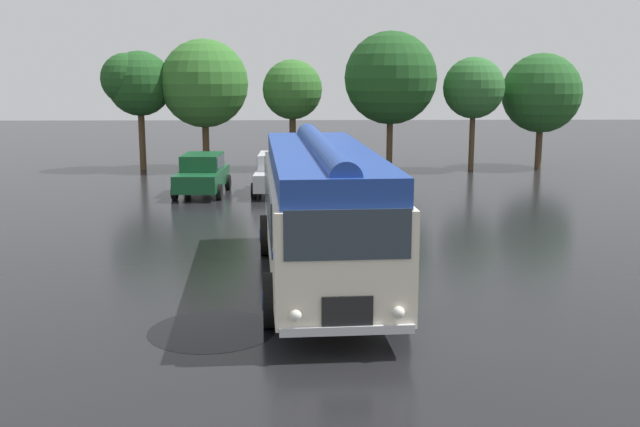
% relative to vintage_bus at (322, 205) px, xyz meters
% --- Properties ---
extents(ground_plane, '(120.00, 120.00, 0.00)m').
position_rel_vintage_bus_xyz_m(ground_plane, '(0.20, 0.50, -1.89)').
color(ground_plane, black).
extents(vintage_bus, '(3.32, 10.26, 3.49)m').
position_rel_vintage_bus_xyz_m(vintage_bus, '(0.00, 0.00, 0.00)').
color(vintage_bus, silver).
rests_on(vintage_bus, ground).
extents(car_near_left, '(2.09, 4.26, 1.66)m').
position_rel_vintage_bus_xyz_m(car_near_left, '(-4.57, 13.19, -1.05)').
color(car_near_left, '#144C28').
rests_on(car_near_left, ground).
extents(car_mid_left, '(2.01, 4.23, 1.66)m').
position_rel_vintage_bus_xyz_m(car_mid_left, '(-1.48, 13.40, -1.05)').
color(car_mid_left, '#B7BABF').
rests_on(car_mid_left, ground).
extents(car_mid_right, '(2.08, 4.26, 1.66)m').
position_rel_vintage_bus_xyz_m(car_mid_right, '(1.37, 13.26, -1.05)').
color(car_mid_right, '#4C5156').
rests_on(car_mid_right, ground).
extents(tree_far_left, '(3.51, 3.28, 6.03)m').
position_rel_vintage_bus_xyz_m(tree_far_left, '(-8.86, 21.16, 2.55)').
color(tree_far_left, '#4C3823').
rests_on(tree_far_left, ground).
extents(tree_left_of_centre, '(4.49, 4.49, 6.63)m').
position_rel_vintage_bus_xyz_m(tree_left_of_centre, '(-5.37, 21.38, 2.41)').
color(tree_left_of_centre, '#4C3823').
rests_on(tree_left_of_centre, ground).
extents(tree_centre, '(3.05, 3.05, 5.60)m').
position_rel_vintage_bus_xyz_m(tree_centre, '(-0.96, 21.38, 2.10)').
color(tree_centre, '#4C3823').
rests_on(tree_centre, ground).
extents(tree_right_of_centre, '(4.64, 4.64, 6.99)m').
position_rel_vintage_bus_xyz_m(tree_right_of_centre, '(3.85, 20.63, 2.74)').
color(tree_right_of_centre, '#4C3823').
rests_on(tree_right_of_centre, ground).
extents(tree_far_right, '(3.09, 3.09, 5.72)m').
position_rel_vintage_bus_xyz_m(tree_far_right, '(8.25, 20.61, 2.23)').
color(tree_far_right, '#4C3823').
rests_on(tree_far_right, ground).
extents(tree_extra_right, '(4.10, 4.10, 5.94)m').
position_rel_vintage_bus_xyz_m(tree_extra_right, '(12.01, 21.59, 1.96)').
color(tree_extra_right, '#4C3823').
rests_on(tree_extra_right, ground).
extents(puddle_patch, '(2.51, 2.51, 0.01)m').
position_rel_vintage_bus_xyz_m(puddle_patch, '(-2.24, -3.38, -1.89)').
color(puddle_patch, black).
rests_on(puddle_patch, ground).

